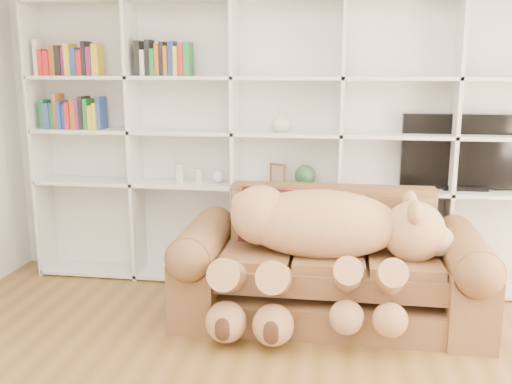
# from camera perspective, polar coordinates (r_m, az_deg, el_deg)

# --- Properties ---
(wall_back) EXTENTS (5.00, 0.02, 2.70)m
(wall_back) POSITION_cam_1_polar(r_m,az_deg,el_deg) (4.92, 3.40, 6.69)
(wall_back) COLOR white
(wall_back) RESTS_ON floor
(bookshelf) EXTENTS (4.43, 0.35, 2.40)m
(bookshelf) POSITION_cam_1_polar(r_m,az_deg,el_deg) (4.81, 0.38, 6.06)
(bookshelf) COLOR white
(bookshelf) RESTS_ON floor
(sofa) EXTENTS (2.22, 0.96, 0.93)m
(sofa) POSITION_cam_1_polar(r_m,az_deg,el_deg) (4.31, 7.32, -7.86)
(sofa) COLOR brown
(sofa) RESTS_ON floor
(teddy_bear) EXTENTS (1.67, 0.91, 0.97)m
(teddy_bear) POSITION_cam_1_polar(r_m,az_deg,el_deg) (4.04, 6.52, -4.78)
(teddy_bear) COLOR tan
(teddy_bear) RESTS_ON sofa
(throw_pillow) EXTENTS (0.49, 0.34, 0.47)m
(throw_pillow) POSITION_cam_1_polar(r_m,az_deg,el_deg) (4.38, 1.45, -2.63)
(throw_pillow) COLOR #5C0F19
(throw_pillow) RESTS_ON sofa
(tv) EXTENTS (1.03, 0.18, 0.61)m
(tv) POSITION_cam_1_polar(r_m,az_deg,el_deg) (4.88, 20.34, 3.71)
(tv) COLOR black
(tv) RESTS_ON bookshelf
(picture_frame) EXTENTS (0.14, 0.07, 0.17)m
(picture_frame) POSITION_cam_1_polar(r_m,az_deg,el_deg) (4.79, 2.18, 1.83)
(picture_frame) COLOR brown
(picture_frame) RESTS_ON bookshelf
(green_vase) EXTENTS (0.18, 0.18, 0.18)m
(green_vase) POSITION_cam_1_polar(r_m,az_deg,el_deg) (4.77, 4.94, 1.68)
(green_vase) COLOR #2A5235
(green_vase) RESTS_ON bookshelf
(figurine_tall) EXTENTS (0.08, 0.08, 0.16)m
(figurine_tall) POSITION_cam_1_polar(r_m,az_deg,el_deg) (4.96, -7.68, 1.90)
(figurine_tall) COLOR beige
(figurine_tall) RESTS_ON bookshelf
(figurine_short) EXTENTS (0.07, 0.07, 0.12)m
(figurine_short) POSITION_cam_1_polar(r_m,az_deg,el_deg) (4.92, -5.75, 1.66)
(figurine_short) COLOR beige
(figurine_short) RESTS_ON bookshelf
(snow_globe) EXTENTS (0.11, 0.11, 0.11)m
(snow_globe) POSITION_cam_1_polar(r_m,az_deg,el_deg) (4.88, -3.79, 1.57)
(snow_globe) COLOR white
(snow_globe) RESTS_ON bookshelf
(shelf_vase) EXTENTS (0.18, 0.18, 0.17)m
(shelf_vase) POSITION_cam_1_polar(r_m,az_deg,el_deg) (4.73, 2.45, 7.08)
(shelf_vase) COLOR beige
(shelf_vase) RESTS_ON bookshelf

